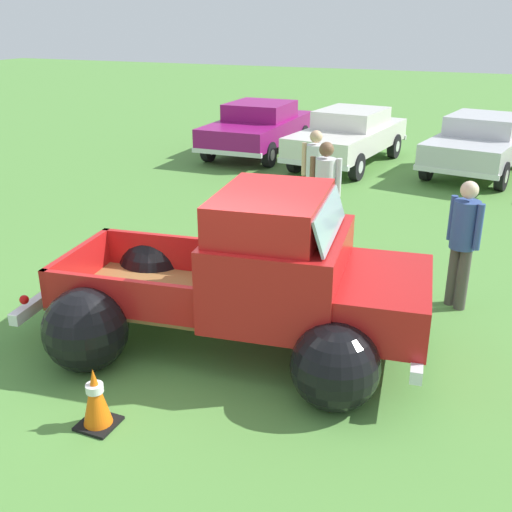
# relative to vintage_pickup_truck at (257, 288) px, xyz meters

# --- Properties ---
(ground_plane) EXTENTS (80.00, 80.00, 0.00)m
(ground_plane) POSITION_rel_vintage_pickup_truck_xyz_m (-0.38, -0.05, -0.76)
(ground_plane) COLOR #548C3D
(vintage_pickup_truck) EXTENTS (4.82, 3.22, 1.96)m
(vintage_pickup_truck) POSITION_rel_vintage_pickup_truck_xyz_m (0.00, 0.00, 0.00)
(vintage_pickup_truck) COLOR black
(vintage_pickup_truck) RESTS_ON ground
(show_car_0) EXTENTS (2.00, 4.33, 1.43)m
(show_car_0) POSITION_rel_vintage_pickup_truck_xyz_m (-4.19, 10.04, 0.03)
(show_car_0) COLOR black
(show_car_0) RESTS_ON ground
(show_car_1) EXTENTS (2.35, 4.65, 1.43)m
(show_car_1) POSITION_rel_vintage_pickup_truck_xyz_m (-1.49, 9.74, 0.03)
(show_car_1) COLOR black
(show_car_1) RESTS_ON ground
(show_car_2) EXTENTS (2.60, 4.48, 1.43)m
(show_car_2) POSITION_rel_vintage_pickup_truck_xyz_m (1.78, 10.08, 0.03)
(show_car_2) COLOR black
(show_car_2) RESTS_ON ground
(spectator_0) EXTENTS (0.53, 0.35, 1.76)m
(spectator_0) POSITION_rel_vintage_pickup_truck_xyz_m (-0.83, 4.74, 0.25)
(spectator_0) COLOR gray
(spectator_0) RESTS_ON ground
(spectator_1) EXTENTS (0.48, 0.48, 1.76)m
(spectator_1) POSITION_rel_vintage_pickup_truck_xyz_m (2.08, 2.03, 0.25)
(spectator_1) COLOR #4C4742
(spectator_1) RESTS_ON ground
(spectator_2) EXTENTS (0.54, 0.36, 1.82)m
(spectator_2) POSITION_rel_vintage_pickup_truck_xyz_m (-0.25, 3.45, 0.29)
(spectator_2) COLOR gray
(spectator_2) RESTS_ON ground
(lane_cone_0) EXTENTS (0.36, 0.36, 0.63)m
(lane_cone_0) POSITION_rel_vintage_pickup_truck_xyz_m (0.29, 2.22, -0.45)
(lane_cone_0) COLOR black
(lane_cone_0) RESTS_ON ground
(lane_cone_1) EXTENTS (0.36, 0.36, 0.63)m
(lane_cone_1) POSITION_rel_vintage_pickup_truck_xyz_m (-0.83, -2.02, -0.45)
(lane_cone_1) COLOR black
(lane_cone_1) RESTS_ON ground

